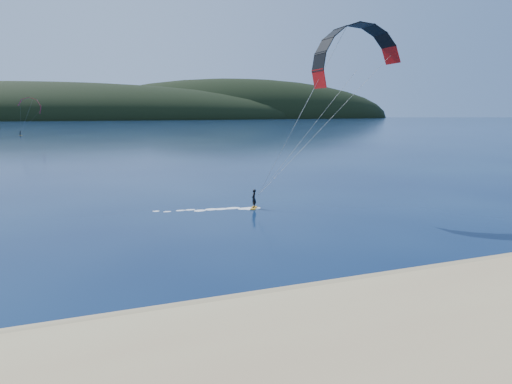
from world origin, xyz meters
The scene contains 5 objects.
ground centered at (0.00, 0.00, 0.00)m, with size 1800.00×1800.00×0.00m, color #071233.
wet_sand centered at (0.00, 4.50, 0.05)m, with size 220.00×2.50×0.10m.
headland centered at (0.63, 745.28, 0.00)m, with size 1200.00×310.00×140.00m.
kitesurfer_near centered at (17.18, 22.39, 13.87)m, with size 24.70×7.79×17.98m.
kitesurfer_far centered at (-30.93, 203.14, 12.05)m, with size 11.10×8.76×15.94m.
Camera 1 is at (-7.81, -16.64, 10.09)m, focal length 31.15 mm.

